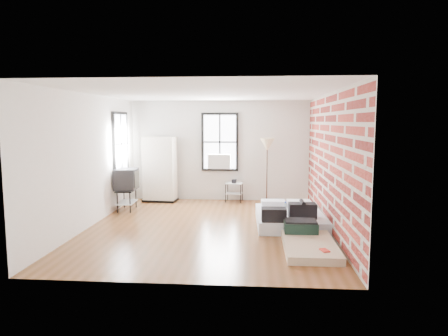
# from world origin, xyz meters

# --- Properties ---
(ground) EXTENTS (6.00, 6.00, 0.00)m
(ground) POSITION_xyz_m (0.00, 0.00, 0.00)
(ground) COLOR #5B3618
(ground) RESTS_ON ground
(room_shell) EXTENTS (5.02, 6.02, 2.80)m
(room_shell) POSITION_xyz_m (0.23, 0.36, 1.74)
(room_shell) COLOR silver
(room_shell) RESTS_ON ground
(mattress_main) EXTENTS (1.47, 1.96, 0.62)m
(mattress_main) POSITION_xyz_m (1.75, 0.36, 0.17)
(mattress_main) COLOR white
(mattress_main) RESTS_ON ground
(mattress_bare) EXTENTS (0.89, 1.69, 0.36)m
(mattress_bare) POSITION_xyz_m (1.93, -1.18, 0.11)
(mattress_bare) COLOR #CAB491
(mattress_bare) RESTS_ON ground
(wardrobe) EXTENTS (0.95, 0.60, 1.80)m
(wardrobe) POSITION_xyz_m (-1.65, 2.65, 0.90)
(wardrobe) COLOR black
(wardrobe) RESTS_ON ground
(side_table) EXTENTS (0.51, 0.43, 0.63)m
(side_table) POSITION_xyz_m (0.42, 2.72, 0.42)
(side_table) COLOR black
(side_table) RESTS_ON ground
(floor_lamp) EXTENTS (0.38, 0.38, 1.77)m
(floor_lamp) POSITION_xyz_m (1.32, 2.65, 1.52)
(floor_lamp) COLOR #321C10
(floor_lamp) RESTS_ON ground
(tv_stand) EXTENTS (0.56, 0.77, 1.05)m
(tv_stand) POSITION_xyz_m (-2.21, 1.45, 0.75)
(tv_stand) COLOR black
(tv_stand) RESTS_ON ground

